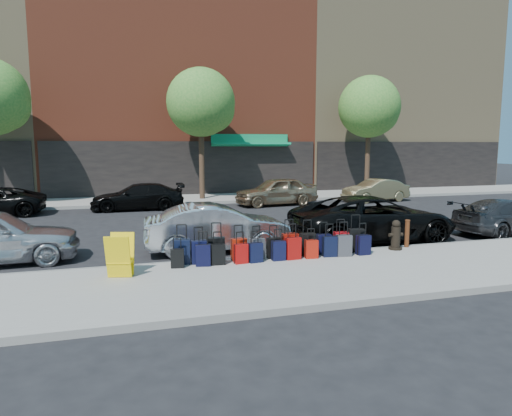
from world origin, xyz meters
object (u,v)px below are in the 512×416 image
object	(u,v)px
car_near_2	(373,219)
display_rack	(120,256)
car_near_3	(508,217)
car_far_3	(376,190)
suitcase_front_5	(274,248)
car_near_1	(218,228)
tree_center	(203,104)
fire_hydrant	(396,236)
bollard	(407,233)
tree_right	(371,109)
car_far_1	(138,197)
car_far_2	(276,191)

from	to	relation	value
car_near_2	display_rack	bearing A→B (deg)	107.76
car_near_3	car_far_3	bearing A→B (deg)	-8.40
suitcase_front_5	car_near_3	size ratio (longest dim) A/B	0.21
car_near_1	tree_center	bearing A→B (deg)	-6.86
fire_hydrant	car_near_2	world-z (taller)	car_near_2
bollard	display_rack	distance (m)	8.21
tree_center	suitcase_front_5	size ratio (longest dim) A/B	8.20
tree_right	display_rack	size ratio (longest dim) A/B	7.36
car_far_1	car_far_3	size ratio (longest dim) A/B	1.16
tree_center	display_rack	xyz separation A→B (m)	(-4.57, -15.00, -4.77)
car_near_2	car_far_3	world-z (taller)	car_near_2
car_near_2	car_near_3	world-z (taller)	car_near_2
suitcase_front_5	car_far_1	distance (m)	12.08
fire_hydrant	car_far_2	size ratio (longest dim) A/B	0.20
display_rack	car_far_2	bearing A→B (deg)	71.53
suitcase_front_5	display_rack	bearing A→B (deg)	-175.01
car_near_1	car_far_1	bearing A→B (deg)	12.76
tree_center	car_far_2	distance (m)	6.43
car_near_2	car_far_1	size ratio (longest dim) A/B	1.21
fire_hydrant	car_far_2	xyz separation A→B (m)	(0.22, 11.43, 0.20)
car_near_2	car_far_1	world-z (taller)	car_near_2
car_near_2	car_far_3	xyz separation A→B (m)	(5.78, 9.52, -0.12)
tree_center	tree_right	world-z (taller)	same
tree_center	car_near_2	xyz separation A→B (m)	(3.44, -12.50, -4.66)
tree_center	fire_hydrant	distance (m)	15.46
suitcase_front_5	car_far_1	size ratio (longest dim) A/B	0.20
fire_hydrant	car_far_3	distance (m)	12.89
tree_right	suitcase_front_5	distance (m)	18.80
car_far_3	car_far_2	bearing A→B (deg)	-98.43
tree_center	tree_right	distance (m)	10.50
car_near_3	car_far_2	distance (m)	11.23
bollard	suitcase_front_5	bearing A→B (deg)	-177.87
car_near_3	car_far_1	xyz separation A→B (m)	(-12.51, 10.10, 0.02)
car_far_1	car_near_3	bearing A→B (deg)	52.75
car_far_1	car_far_2	size ratio (longest dim) A/B	1.02
tree_right	suitcase_front_5	bearing A→B (deg)	-127.82
bollard	car_far_2	size ratio (longest dim) A/B	0.19
tree_right	display_rack	xyz separation A→B (m)	(-15.07, -15.00, -4.77)
car_far_2	bollard	bearing A→B (deg)	-5.20
tree_right	tree_center	bearing A→B (deg)	180.00
tree_center	car_near_3	size ratio (longest dim) A/B	1.68
display_rack	car_near_3	bearing A→B (deg)	24.23
tree_center	car_near_1	bearing A→B (deg)	-98.12
bollard	tree_center	bearing A→B (deg)	104.26
car_near_3	car_far_3	size ratio (longest dim) A/B	1.12
car_far_3	tree_center	bearing A→B (deg)	-115.69
car_near_1	car_near_3	xyz separation A→B (m)	(10.51, -0.26, -0.09)
tree_center	fire_hydrant	world-z (taller)	tree_center
car_near_3	bollard	bearing A→B (deg)	99.76
car_far_1	display_rack	bearing A→B (deg)	-1.99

